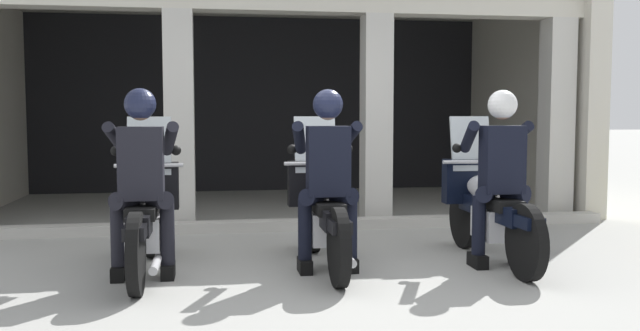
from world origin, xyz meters
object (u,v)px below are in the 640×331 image
police_officer_center (328,164)px  motorcycle_right (487,207)px  police_officer_left (142,167)px  motorcycle_center (322,210)px  police_officer_right (501,163)px  motorcycle_left (146,214)px

police_officer_center → motorcycle_right: (1.56, 0.24, -0.44)m
police_officer_left → motorcycle_center: 1.65m
police_officer_center → police_officer_right: (1.56, -0.04, 0.00)m
motorcycle_left → police_officer_center: bearing=6.7°
motorcycle_left → motorcycle_right: (3.12, -0.03, 0.00)m
police_officer_center → motorcycle_center: bearing=108.4°
police_officer_left → police_officer_right: (3.12, -0.03, 0.00)m
motorcycle_center → police_officer_right: police_officer_right is taller
police_officer_left → police_officer_center: (1.56, 0.01, 0.00)m
motorcycle_left → police_officer_left: (-0.00, -0.28, 0.44)m
motorcycle_center → motorcycle_right: size_ratio=1.00×
motorcycle_center → motorcycle_right: bearing=17.2°
motorcycle_left → police_officer_center: (1.56, -0.27, 0.44)m
police_officer_center → police_officer_left: bearing=-160.8°
police_officer_left → motorcycle_center: (1.56, 0.30, -0.44)m
motorcycle_left → motorcycle_right: 3.12m
motorcycle_left → police_officer_right: (3.12, -0.31, 0.44)m
police_officer_left → police_officer_right: bearing=16.1°
motorcycle_left → motorcycle_center: same height
motorcycle_center → motorcycle_right: same height
motorcycle_left → motorcycle_right: same height
police_officer_right → motorcycle_right: bearing=100.4°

